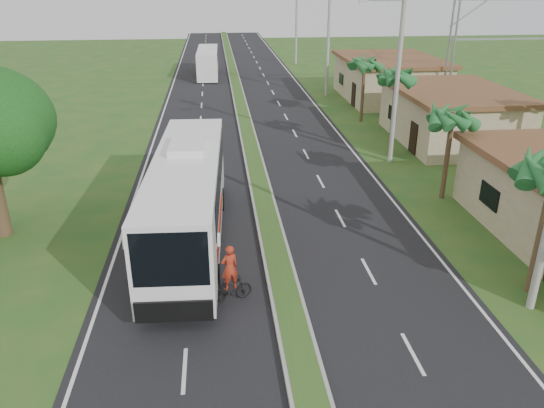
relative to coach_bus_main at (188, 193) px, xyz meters
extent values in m
plane|color=#23531E|center=(3.57, -8.38, -2.29)|extent=(180.00, 180.00, 0.00)
cube|color=black|center=(3.57, 11.62, -2.28)|extent=(14.00, 160.00, 0.02)
cube|color=gray|center=(3.57, 11.62, -2.20)|extent=(1.20, 160.00, 0.17)
cube|color=#23531E|center=(3.57, 11.62, -2.11)|extent=(0.95, 160.00, 0.02)
cube|color=silver|center=(-3.13, 11.62, -2.29)|extent=(0.12, 160.00, 0.01)
cube|color=silver|center=(10.27, 11.62, -2.29)|extent=(0.12, 160.00, 0.01)
cube|color=tan|center=(17.57, 13.62, -0.62)|extent=(7.00, 10.00, 3.35)
cube|color=#54391D|center=(17.57, 13.62, 1.22)|extent=(7.60, 10.60, 0.32)
cube|color=tan|center=(17.57, 27.62, -0.54)|extent=(8.00, 11.00, 3.50)
cube|color=#54391D|center=(17.57, 27.62, 1.37)|extent=(8.60, 11.60, 0.32)
cylinder|color=#473321|center=(12.57, -5.38, 0.21)|extent=(0.26, 0.26, 5.00)
cylinder|color=#473321|center=(12.97, 3.62, 0.01)|extent=(0.26, 0.26, 4.60)
cylinder|color=#473321|center=(12.37, 10.62, 0.41)|extent=(0.26, 0.26, 5.40)
cylinder|color=#473321|center=(12.87, 19.62, 0.11)|extent=(0.26, 0.26, 4.80)
sphere|color=#133B10|center=(-7.23, 0.62, 2.61)|extent=(3.40, 3.40, 3.40)
cylinder|color=gray|center=(12.07, 9.62, 3.71)|extent=(0.28, 0.28, 12.00)
cube|color=gray|center=(10.87, 9.62, 7.21)|extent=(2.40, 0.10, 0.10)
cylinder|color=gray|center=(12.07, 29.62, 3.21)|extent=(0.28, 0.28, 11.00)
cylinder|color=gray|center=(12.07, 49.62, 2.96)|extent=(0.28, 0.28, 10.50)
cylinder|color=gray|center=(20.57, 21.12, 3.71)|extent=(0.18, 0.18, 12.00)
cylinder|color=gray|center=(20.57, 22.12, 3.71)|extent=(0.18, 0.18, 12.00)
cube|color=gray|center=(25.57, 21.62, 3.71)|extent=(10.00, 0.14, 0.14)
cube|color=white|center=(0.00, -0.06, -0.12)|extent=(3.24, 12.99, 3.38)
cube|color=black|center=(0.03, 0.58, 0.63)|extent=(3.18, 10.42, 1.35)
cube|color=black|center=(-0.28, -6.44, 0.42)|extent=(2.42, 0.24, 1.89)
cube|color=#B11B0E|center=(-0.06, -1.35, -0.79)|extent=(2.97, 5.70, 0.59)
cube|color=orange|center=(0.01, 0.26, -1.06)|extent=(2.87, 3.34, 0.27)
cube|color=white|center=(0.05, 1.23, 1.73)|extent=(1.61, 2.64, 0.30)
cylinder|color=black|center=(-1.39, -4.09, -1.73)|extent=(0.39, 1.13, 1.12)
cylinder|color=black|center=(1.03, -4.19, -1.73)|extent=(0.39, 1.13, 1.12)
cylinder|color=black|center=(-1.07, 3.42, -1.73)|extent=(0.39, 1.13, 1.12)
cylinder|color=black|center=(1.36, 3.32, -1.73)|extent=(0.39, 1.13, 1.12)
cube|color=white|center=(0.66, 41.88, -0.72)|extent=(2.41, 10.34, 2.87)
cube|color=black|center=(0.67, 42.33, 0.14)|extent=(2.42, 7.65, 0.97)
cube|color=#CB4E14|center=(0.64, 40.99, -1.27)|extent=(2.37, 4.96, 0.31)
cylinder|color=black|center=(-0.40, 37.65, -1.86)|extent=(0.28, 0.86, 0.86)
cylinder|color=black|center=(1.57, 37.61, -1.86)|extent=(0.28, 0.86, 0.86)
cylinder|color=black|center=(-0.26, 45.71, -1.86)|extent=(0.28, 0.86, 0.86)
cylinder|color=black|center=(1.71, 45.67, -1.86)|extent=(0.28, 0.86, 0.86)
imported|color=black|center=(1.57, -4.90, -1.80)|extent=(1.70, 1.01, 0.99)
imported|color=maroon|center=(1.57, -4.90, -0.88)|extent=(0.73, 0.61, 1.71)
camera|label=1|loc=(1.33, -21.04, 8.50)|focal=35.00mm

